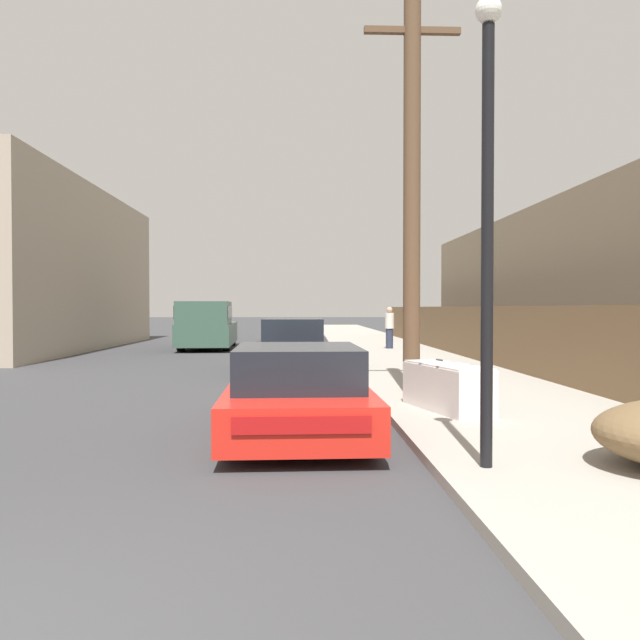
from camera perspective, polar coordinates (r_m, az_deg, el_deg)
name	(u,v)px	position (r m, az deg, el deg)	size (l,w,h in m)	color
sidewalk_curb	(379,346)	(26.36, 5.43, -2.42)	(4.20, 63.00, 0.12)	#9E998E
discarded_fridge	(447,387)	(9.81, 11.52, -6.02)	(1.09, 1.92, 0.73)	silver
parked_sports_car_red	(297,393)	(8.42, -2.10, -6.67)	(1.92, 4.36, 1.19)	red
car_parked_mid	(294,346)	(16.70, -2.42, -2.43)	(1.86, 4.72, 1.40)	black
pickup_truck	(207,326)	(25.72, -10.30, -0.52)	(2.32, 5.85, 1.93)	#385647
utility_pole	(412,187)	(12.00, 8.40, 11.97)	(1.80, 0.32, 7.46)	brown
street_lamp	(488,195)	(6.43, 15.07, 10.96)	(0.26, 0.26, 4.59)	black
wooden_fence	(475,333)	(19.47, 14.01, -1.15)	(0.08, 35.79, 1.61)	brown
building_left_block	(15,269)	(28.23, -26.09, 4.20)	(7.00, 16.15, 6.52)	tan
building_right_house	(611,284)	(23.22, 25.09, 3.03)	(6.00, 23.85, 5.00)	gray
pedestrian	(389,327)	(24.18, 6.37, -0.66)	(0.34, 0.34, 1.61)	#282D42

